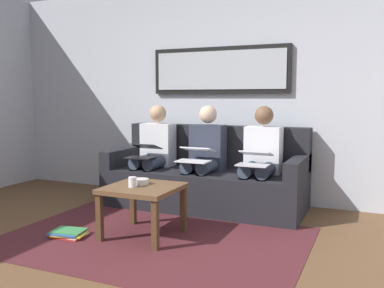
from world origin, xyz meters
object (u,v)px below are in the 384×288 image
at_px(laptop_silver, 255,158).
at_px(laptop_white, 196,154).
at_px(magazine_stack, 69,233).
at_px(person_middle, 205,153).
at_px(framed_mirror, 219,70).
at_px(person_left, 261,157).
at_px(bowl, 141,182).
at_px(person_right, 154,151).
at_px(laptop_black, 144,151).
at_px(couch, 207,179).
at_px(coffee_table, 143,194).
at_px(cup, 132,182).

xyz_separation_m(laptop_silver, laptop_white, (0.64, -0.00, 0.00)).
bearing_deg(magazine_stack, person_middle, -116.48).
bearing_deg(framed_mirror, laptop_white, 90.00).
bearing_deg(person_left, bowl, 53.15).
relative_size(bowl, person_right, 0.13).
bearing_deg(person_right, bowl, 112.93).
height_order(person_middle, laptop_black, person_middle).
bearing_deg(person_middle, laptop_white, 90.00).
xyz_separation_m(couch, person_right, (0.64, 0.07, 0.30)).
bearing_deg(coffee_table, person_right, -65.79).
bearing_deg(laptop_silver, magazine_stack, 41.25).
height_order(framed_mirror, coffee_table, framed_mirror).
bearing_deg(cup, person_right, -69.48).
xyz_separation_m(laptop_silver, person_middle, (0.64, -0.25, -0.01)).
bearing_deg(person_left, cup, 56.15).
distance_m(cup, magazine_stack, 0.74).
height_order(cup, laptop_black, laptop_black).
distance_m(bowl, person_right, 1.19).
bearing_deg(magazine_stack, person_right, -93.03).
height_order(framed_mirror, laptop_white, framed_mirror).
xyz_separation_m(framed_mirror, person_right, (0.64, 0.46, -0.94)).
bearing_deg(person_left, magazine_stack, 46.67).
distance_m(couch, bowl, 1.19).
bearing_deg(laptop_white, couch, -90.00).
relative_size(laptop_silver, laptop_white, 0.94).
height_order(framed_mirror, cup, framed_mirror).
bearing_deg(framed_mirror, magazine_stack, 69.29).
relative_size(cup, laptop_black, 0.25).
relative_size(person_left, laptop_black, 3.18).
distance_m(person_left, person_right, 1.28).
relative_size(bowl, laptop_white, 0.42).
distance_m(laptop_white, magazine_stack, 1.51).
xyz_separation_m(coffee_table, laptop_silver, (-0.76, -0.90, 0.24)).
relative_size(bowl, magazine_stack, 0.43).
relative_size(coffee_table, bowl, 4.22).
distance_m(coffee_table, magazine_stack, 0.75).
xyz_separation_m(cup, bowl, (-0.00, -0.13, -0.02)).
relative_size(framed_mirror, coffee_table, 2.75).
relative_size(laptop_black, magazine_stack, 1.04).
distance_m(laptop_white, laptop_black, 0.64).
relative_size(laptop_silver, magazine_stack, 0.95).
relative_size(couch, framed_mirror, 1.29).
relative_size(framed_mirror, laptop_white, 4.92).
relative_size(couch, magazine_stack, 6.41).
bearing_deg(framed_mirror, person_right, 35.53).
bearing_deg(magazine_stack, cup, -158.32).
distance_m(bowl, magazine_stack, 0.78).
xyz_separation_m(cup, laptop_white, (-0.18, -0.98, 0.13)).
xyz_separation_m(bowl, person_left, (-0.82, -1.09, 0.13)).
height_order(cup, person_right, person_right).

